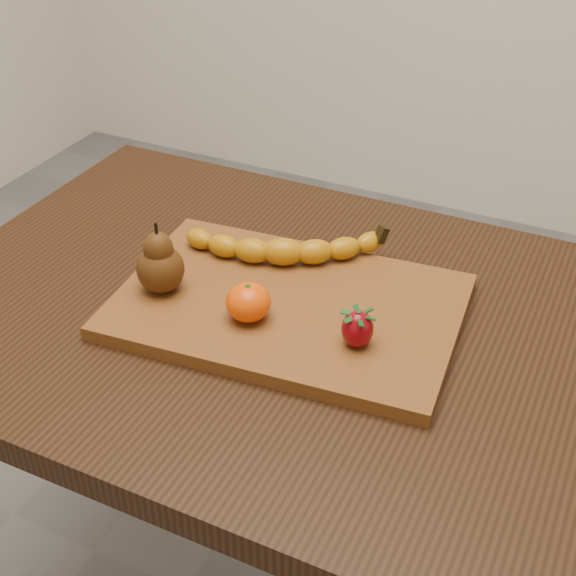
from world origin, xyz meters
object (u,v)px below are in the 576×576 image
at_px(table, 283,366).
at_px(mandarin, 248,302).
at_px(cutting_board, 288,306).
at_px(pear, 159,257).

height_order(table, mandarin, mandarin).
bearing_deg(cutting_board, mandarin, -122.04).
bearing_deg(pear, mandarin, -3.27).
xyz_separation_m(pear, mandarin, (0.14, -0.01, -0.03)).
relative_size(table, pear, 9.95).
distance_m(table, cutting_board, 0.11).
bearing_deg(table, pear, -162.33).
height_order(table, cutting_board, cutting_board).
bearing_deg(pear, table, 17.67).
bearing_deg(cutting_board, table, 167.83).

